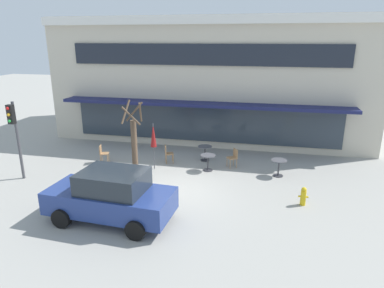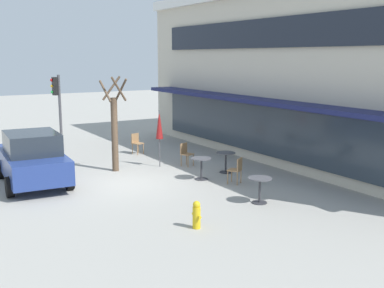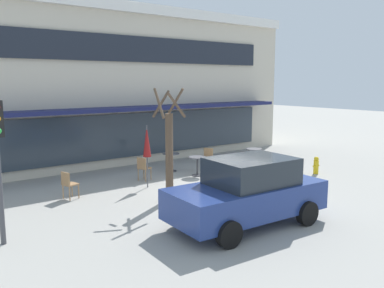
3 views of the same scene
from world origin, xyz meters
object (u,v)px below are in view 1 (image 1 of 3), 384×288
(parked_sedan, at_px, (111,196))
(cafe_chair_1, at_px, (168,153))
(traffic_light_pole, at_px, (15,128))
(street_tree, at_px, (134,147))
(cafe_table_streetside, at_px, (205,151))
(cafe_table_by_tree, at_px, (208,160))
(patio_umbrella_green_folded, at_px, (153,136))
(cafe_chair_0, at_px, (103,152))
(fire_hydrant, at_px, (303,196))
(cafe_table_near_wall, at_px, (279,165))
(cafe_chair_2, at_px, (233,157))

(parked_sedan, bearing_deg, cafe_chair_1, 87.43)
(cafe_chair_1, height_order, traffic_light_pole, traffic_light_pole)
(parked_sedan, distance_m, street_tree, 3.18)
(cafe_table_streetside, xyz_separation_m, traffic_light_pole, (-7.36, -4.04, 1.78))
(cafe_chair_1, xyz_separation_m, parked_sedan, (-0.26, -5.74, 0.35))
(cafe_table_by_tree, relative_size, street_tree, 0.22)
(patio_umbrella_green_folded, bearing_deg, street_tree, -97.85)
(cafe_chair_0, relative_size, traffic_light_pole, 0.26)
(cafe_chair_0, relative_size, fire_hydrant, 1.26)
(street_tree, relative_size, fire_hydrant, 4.97)
(cafe_table_streetside, bearing_deg, cafe_table_by_tree, -73.69)
(cafe_chair_0, distance_m, parked_sedan, 5.83)
(patio_umbrella_green_folded, relative_size, cafe_chair_0, 2.47)
(patio_umbrella_green_folded, relative_size, fire_hydrant, 3.12)
(parked_sedan, distance_m, fire_hydrant, 6.87)
(cafe_table_near_wall, relative_size, cafe_table_by_tree, 1.00)
(cafe_table_by_tree, xyz_separation_m, cafe_chair_1, (-2.11, 0.60, 0.01))
(street_tree, bearing_deg, cafe_chair_2, 35.83)
(cafe_chair_1, bearing_deg, cafe_table_streetside, 21.67)
(cafe_chair_0, bearing_deg, patio_umbrella_green_folded, -5.54)
(patio_umbrella_green_folded, height_order, traffic_light_pole, traffic_light_pole)
(cafe_chair_1, relative_size, parked_sedan, 0.21)
(cafe_table_by_tree, height_order, traffic_light_pole, traffic_light_pole)
(parked_sedan, distance_m, traffic_light_pole, 6.05)
(cafe_table_near_wall, distance_m, parked_sedan, 7.58)
(cafe_table_streetside, xyz_separation_m, fire_hydrant, (4.39, -3.92, -0.16))
(fire_hydrant, bearing_deg, street_tree, 175.15)
(cafe_table_streetside, relative_size, patio_umbrella_green_folded, 0.35)
(cafe_table_near_wall, relative_size, cafe_table_streetside, 1.00)
(traffic_light_pole, bearing_deg, cafe_chair_1, 30.77)
(cafe_table_streetside, bearing_deg, cafe_chair_2, -21.54)
(cafe_table_streetside, height_order, fire_hydrant, cafe_table_streetside)
(cafe_chair_2, bearing_deg, parked_sedan, -120.70)
(patio_umbrella_green_folded, xyz_separation_m, traffic_light_pole, (-5.25, -2.41, 0.67))
(cafe_table_streetside, xyz_separation_m, cafe_chair_2, (1.48, -0.58, 0.01))
(cafe_chair_0, bearing_deg, traffic_light_pole, -133.14)
(cafe_table_streetside, xyz_separation_m, patio_umbrella_green_folded, (-2.11, -1.63, 1.11))
(cafe_table_by_tree, xyz_separation_m, cafe_chair_0, (-5.22, -0.07, 0.01))
(cafe_table_streetside, distance_m, cafe_chair_2, 1.59)
(street_tree, bearing_deg, cafe_chair_0, 141.47)
(cafe_table_near_wall, xyz_separation_m, cafe_table_by_tree, (-3.18, -0.02, 0.00))
(fire_hydrant, bearing_deg, cafe_chair_1, 152.15)
(parked_sedan, bearing_deg, cafe_table_by_tree, 65.29)
(cafe_table_near_wall, xyz_separation_m, traffic_light_pole, (-10.91, -2.78, 1.78))
(cafe_chair_0, relative_size, parked_sedan, 0.21)
(fire_hydrant, bearing_deg, cafe_table_streetside, 138.23)
(cafe_table_near_wall, height_order, traffic_light_pole, traffic_light_pole)
(cafe_table_streetside, distance_m, cafe_table_by_tree, 1.34)
(cafe_chair_1, relative_size, traffic_light_pole, 0.26)
(cafe_chair_1, xyz_separation_m, traffic_light_pole, (-5.63, -3.35, 1.77))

